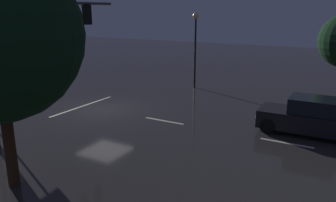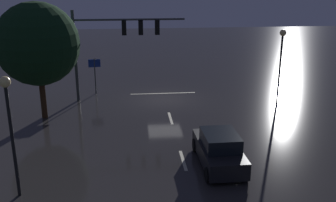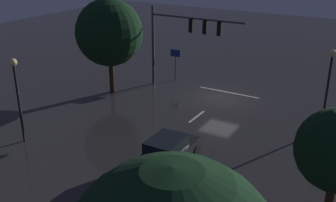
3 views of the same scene
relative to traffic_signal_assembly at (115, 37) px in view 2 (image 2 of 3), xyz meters
name	(u,v)px [view 2 (image 2 of 3)]	position (x,y,z in m)	size (l,w,h in m)	color
ground_plane	(165,99)	(-3.43, 0.36, -4.61)	(80.00, 80.00, 0.00)	#2D2B2B
traffic_signal_assembly	(115,37)	(0.00, 0.00, 0.00)	(7.83, 0.47, 6.47)	#383A3D
lane_dash_far	(170,118)	(-3.43, 4.36, -4.60)	(2.20, 0.16, 0.01)	beige
lane_dash_mid	(183,160)	(-3.43, 10.36, -4.60)	(2.20, 0.16, 0.01)	beige
stop_bar	(163,93)	(-3.43, -1.18, -4.60)	(5.00, 0.16, 0.01)	beige
car_approaching	(219,150)	(-5.06, 10.98, -3.81)	(1.97, 4.40, 1.70)	black
street_lamp_left_kerb	(281,53)	(-11.18, 2.36, -0.94)	(0.44, 0.44, 5.27)	black
street_lamp_right_kerb	(9,115)	(3.79, 12.86, -1.04)	(0.44, 0.44, 5.11)	black
route_sign	(95,69)	(1.72, -1.66, -2.64)	(0.90, 0.17, 2.74)	#383A3D
tree_right_far	(38,44)	(4.59, 3.40, 0.13)	(5.10, 5.10, 7.30)	#382314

